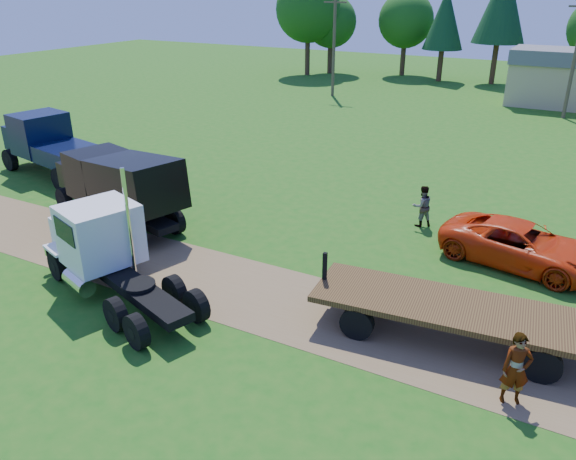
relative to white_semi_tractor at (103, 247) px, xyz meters
The scene contains 12 objects.
ground 6.24m from the white_semi_tractor, 19.74° to the left, with size 140.00×140.00×0.00m, color #1B5B13.
dirt_track 6.24m from the white_semi_tractor, 19.74° to the left, with size 120.00×4.20×0.01m, color brown.
white_semi_tractor is the anchor object (origin of this frame).
black_dump_truck 5.70m from the white_semi_tractor, 128.63° to the left, with size 8.10×4.34×3.44m.
navy_truck 14.41m from the white_semi_tractor, 146.90° to the left, with size 7.75×3.91×3.29m.
orange_pickup 15.16m from the white_semi_tractor, 35.14° to the left, with size 2.69×5.84×1.62m, color red.
flatbed_trailer 11.59m from the white_semi_tractor, 13.02° to the left, with size 8.34×3.23×2.09m.
spectator_a 13.38m from the white_semi_tractor, ahead, with size 0.73×0.48×2.00m, color #999999.
spectator_b 13.30m from the white_semi_tractor, 52.69° to the left, with size 0.89×0.70×1.84m, color #999999.
tan_shed 43.16m from the white_semi_tractor, 77.01° to the left, with size 6.20×5.40×4.70m.
utility_poles 38.98m from the white_semi_tractor, 72.48° to the left, with size 42.20×0.28×9.00m.
tree_row 51.66m from the white_semi_tractor, 81.99° to the left, with size 58.19×14.30×11.84m.
Camera 1 is at (8.14, -14.12, 9.78)m, focal length 35.00 mm.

